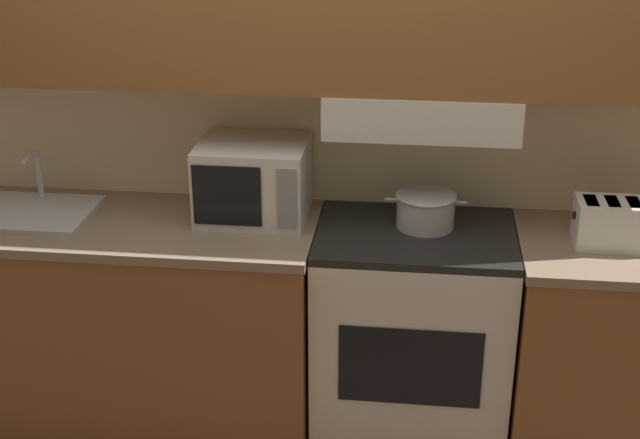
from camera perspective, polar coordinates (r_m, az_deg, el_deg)
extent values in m
plane|color=#3D2D23|center=(4.08, 0.20, -10.99)|extent=(16.00, 16.00, 0.00)
cube|color=beige|center=(3.55, 0.28, 6.51)|extent=(5.32, 0.05, 2.55)
cube|color=brown|center=(3.27, -0.08, 13.51)|extent=(2.92, 0.32, 0.59)
cube|color=silver|center=(3.33, 6.53, 6.96)|extent=(0.71, 0.34, 0.16)
cube|color=brown|center=(3.74, -11.64, -6.91)|extent=(1.45, 0.60, 0.90)
cube|color=#84705B|center=(3.53, -12.24, -0.33)|extent=(1.47, 0.62, 0.04)
cube|color=brown|center=(3.65, 17.55, -8.43)|extent=(0.69, 0.60, 0.90)
cube|color=#84705B|center=(3.43, 18.48, -1.76)|extent=(0.71, 0.62, 0.04)
cube|color=silver|center=(3.59, 5.84, -7.87)|extent=(0.75, 0.56, 0.90)
cube|color=black|center=(3.37, 6.16, -1.04)|extent=(0.75, 0.56, 0.03)
cube|color=black|center=(3.31, 5.77, -9.40)|extent=(0.52, 0.01, 0.32)
cylinder|color=black|center=(3.27, 3.18, -1.54)|extent=(0.10, 0.10, 0.01)
cylinder|color=black|center=(3.27, 9.08, -1.81)|extent=(0.10, 0.10, 0.01)
cylinder|color=black|center=(3.47, 3.42, 0.01)|extent=(0.10, 0.10, 0.01)
cylinder|color=black|center=(3.47, 8.97, -0.24)|extent=(0.10, 0.10, 0.01)
cylinder|color=#B7BABF|center=(3.39, 6.77, 0.57)|extent=(0.22, 0.22, 0.13)
torus|color=#B7BABF|center=(3.37, 6.82, 1.53)|extent=(0.23, 0.23, 0.01)
cylinder|color=#B7BABF|center=(3.38, 4.60, 1.28)|extent=(0.05, 0.01, 0.01)
cylinder|color=#B7BABF|center=(3.38, 8.99, 1.08)|extent=(0.05, 0.01, 0.01)
cube|color=silver|center=(3.45, -4.27, 2.56)|extent=(0.41, 0.36, 0.30)
cube|color=black|center=(3.30, -5.98, 1.50)|extent=(0.26, 0.01, 0.23)
cube|color=gray|center=(3.26, -2.13, 1.34)|extent=(0.07, 0.01, 0.23)
cube|color=silver|center=(3.38, 18.66, -0.25)|extent=(0.32, 0.17, 0.17)
cube|color=black|center=(3.34, 15.94, 0.28)|extent=(0.01, 0.02, 0.02)
cube|color=black|center=(3.33, 16.96, 1.13)|extent=(0.04, 0.12, 0.01)
cube|color=black|center=(3.34, 18.21, 1.07)|extent=(0.04, 0.12, 0.01)
cube|color=black|center=(3.36, 19.45, 1.00)|extent=(0.04, 0.12, 0.01)
cube|color=#B7BABF|center=(3.67, -18.18, 0.39)|extent=(0.50, 0.37, 0.02)
cube|color=#4C4F54|center=(3.65, -18.31, 0.34)|extent=(0.43, 0.28, 0.01)
cylinder|color=#B7BABF|center=(3.75, -17.54, 2.75)|extent=(0.02, 0.02, 0.19)
cylinder|color=#B7BABF|center=(3.66, -18.08, 3.82)|extent=(0.02, 0.12, 0.02)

